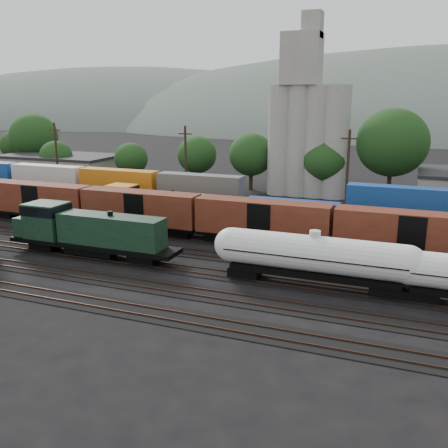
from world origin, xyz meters
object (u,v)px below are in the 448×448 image
(green_locomotive, at_px, (84,230))
(grain_silo, at_px, (307,128))
(orange_locomotive, at_px, (152,204))
(tank_car_a, at_px, (314,256))

(green_locomotive, xyz_separation_m, grain_silo, (14.05, 41.00, 8.42))
(grain_silo, bearing_deg, orange_locomotive, -119.17)
(green_locomotive, relative_size, grain_silo, 0.65)
(tank_car_a, height_order, orange_locomotive, tank_car_a)
(green_locomotive, xyz_separation_m, orange_locomotive, (-0.46, 15.00, -0.27))
(tank_car_a, xyz_separation_m, orange_locomotive, (-24.32, 15.00, -0.27))
(tank_car_a, distance_m, orange_locomotive, 28.58)
(tank_car_a, distance_m, grain_silo, 42.99)
(green_locomotive, xyz_separation_m, tank_car_a, (23.86, 0.00, 0.00))
(green_locomotive, height_order, grain_silo, grain_silo)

